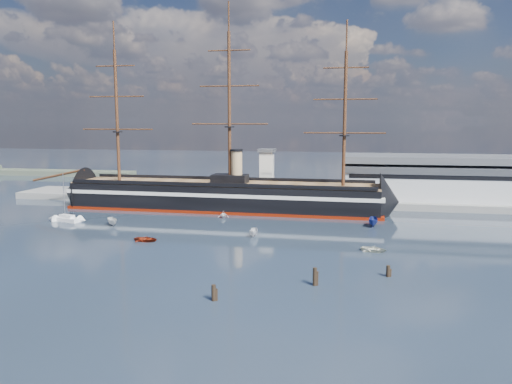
# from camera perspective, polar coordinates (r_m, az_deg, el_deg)

# --- Properties ---
(ground) EXTENTS (600.00, 600.00, 0.00)m
(ground) POSITION_cam_1_polar(r_m,az_deg,el_deg) (123.91, -2.65, -3.72)
(ground) COLOR #1C232C
(ground) RESTS_ON ground
(quay) EXTENTS (180.00, 18.00, 2.00)m
(quay) POSITION_cam_1_polar(r_m,az_deg,el_deg) (157.12, 3.93, -1.21)
(quay) COLOR slate
(quay) RESTS_ON ground
(warehouse) EXTENTS (63.00, 21.00, 11.60)m
(warehouse) POSITION_cam_1_polar(r_m,az_deg,el_deg) (161.78, 21.27, 1.38)
(warehouse) COLOR #B7BABC
(warehouse) RESTS_ON ground
(quay_tower) EXTENTS (5.00, 5.00, 15.00)m
(quay_tower) POSITION_cam_1_polar(r_m,az_deg,el_deg) (153.86, 1.24, 2.27)
(quay_tower) COLOR silver
(quay_tower) RESTS_ON ground
(warship) EXTENTS (113.05, 18.20, 53.94)m
(warship) POSITION_cam_1_polar(r_m,az_deg,el_deg) (144.54, -4.43, -0.41)
(warship) COLOR black
(warship) RESTS_ON ground
(sailboat) EXTENTS (8.00, 4.56, 12.29)m
(sailboat) POSITION_cam_1_polar(r_m,az_deg,el_deg) (136.10, -20.78, -2.84)
(sailboat) COLOR white
(sailboat) RESTS_ON ground
(motorboat_a) EXTENTS (6.08, 5.35, 2.39)m
(motorboat_a) POSITION_cam_1_polar(r_m,az_deg,el_deg) (127.33, -16.06, -3.71)
(motorboat_a) COLOR silver
(motorboat_a) RESTS_ON ground
(motorboat_b) EXTENTS (1.43, 3.19, 1.46)m
(motorboat_b) POSITION_cam_1_polar(r_m,az_deg,el_deg) (109.12, -12.44, -5.54)
(motorboat_b) COLOR maroon
(motorboat_b) RESTS_ON ground
(motorboat_c) EXTENTS (5.31, 2.28, 2.07)m
(motorboat_c) POSITION_cam_1_polar(r_m,az_deg,el_deg) (111.20, -0.24, -5.09)
(motorboat_c) COLOR white
(motorboat_c) RESTS_ON ground
(motorboat_d) EXTENTS (5.90, 3.81, 2.00)m
(motorboat_d) POSITION_cam_1_polar(r_m,az_deg,el_deg) (132.58, -3.75, -2.95)
(motorboat_d) COLOR silver
(motorboat_d) RESTS_ON ground
(motorboat_e) EXTENTS (2.20, 3.36, 1.46)m
(motorboat_e) POSITION_cam_1_polar(r_m,az_deg,el_deg) (101.01, 13.31, -6.66)
(motorboat_e) COLOR beige
(motorboat_e) RESTS_ON ground
(motorboat_f) EXTENTS (6.86, 3.08, 2.66)m
(motorboat_f) POSITION_cam_1_polar(r_m,az_deg,el_deg) (124.91, 13.24, -3.84)
(motorboat_f) COLOR navy
(motorboat_f) RESTS_ON ground
(piling_near_mid) EXTENTS (0.64, 0.64, 3.05)m
(piling_near_mid) POSITION_cam_1_polar(r_m,az_deg,el_deg) (72.93, -4.85, -12.28)
(piling_near_mid) COLOR black
(piling_near_mid) RESTS_ON ground
(piling_near_right) EXTENTS (0.64, 0.64, 3.56)m
(piling_near_right) POSITION_cam_1_polar(r_m,az_deg,el_deg) (79.50, 6.71, -10.56)
(piling_near_right) COLOR black
(piling_near_right) RESTS_ON ground
(piling_far_right) EXTENTS (0.64, 0.64, 2.60)m
(piling_far_right) POSITION_cam_1_polar(r_m,az_deg,el_deg) (85.98, 14.84, -9.33)
(piling_far_right) COLOR black
(piling_far_right) RESTS_ON ground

